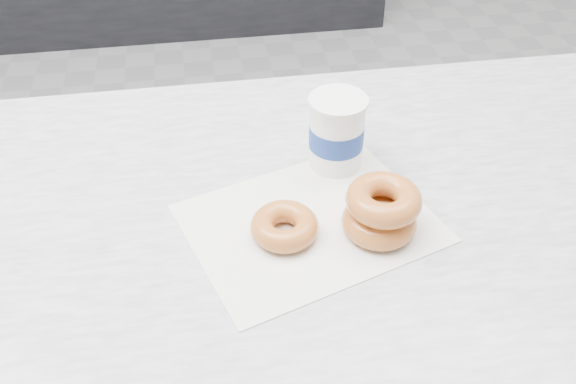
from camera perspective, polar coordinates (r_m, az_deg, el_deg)
name	(u,v)px	position (r m, az deg, el deg)	size (l,w,h in m)	color
ground	(155,311)	(2.02, -11.73, -10.32)	(5.00, 5.00, 0.00)	#969598
wax_paper	(310,223)	(0.92, 1.97, -2.78)	(0.34, 0.26, 0.00)	silver
donut_single	(284,226)	(0.89, -0.32, -3.06)	(0.10, 0.10, 0.03)	#BE6F34
donut_stack	(381,211)	(0.90, 8.30, -1.65)	(0.15, 0.15, 0.07)	#BE6F34
coffee_cup	(337,132)	(1.00, 4.34, 5.36)	(0.10, 0.10, 0.12)	white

